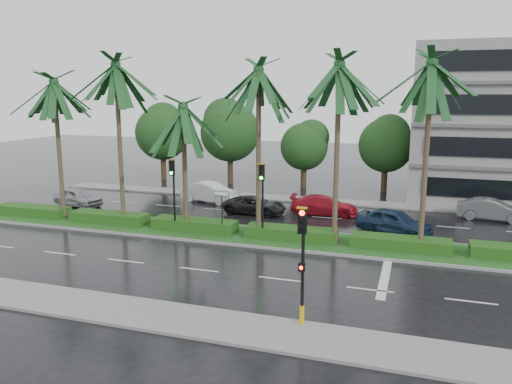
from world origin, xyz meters
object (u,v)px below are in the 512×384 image
(signal_median_left, at_px, (173,184))
(car_red, at_px, (324,205))
(car_darkgrey, at_px, (255,205))
(car_white, at_px, (210,192))
(car_grey, at_px, (492,210))
(signal_near, at_px, (302,261))
(car_silver, at_px, (78,197))
(street_sign, at_px, (222,202))
(car_blue, at_px, (394,222))

(signal_median_left, bearing_deg, car_red, 44.52)
(car_darkgrey, bearing_deg, car_white, 64.21)
(car_white, xyz_separation_m, car_grey, (19.96, 0.56, -0.06))
(car_darkgrey, xyz_separation_m, car_grey, (15.46, 3.11, 0.10))
(signal_near, height_order, car_silver, signal_near)
(signal_near, xyz_separation_m, car_white, (-11.50, 18.58, -1.73))
(car_white, distance_m, car_darkgrey, 5.17)
(car_silver, relative_size, car_grey, 0.94)
(street_sign, relative_size, car_blue, 0.58)
(car_darkgrey, bearing_deg, car_red, -72.10)
(car_blue, relative_size, car_grey, 1.04)
(signal_median_left, height_order, car_blue, signal_median_left)
(signal_near, distance_m, car_silver, 24.76)
(car_silver, bearing_deg, car_red, -67.23)
(signal_near, height_order, car_red, signal_near)
(signal_median_left, bearing_deg, car_grey, 27.11)
(car_red, height_order, car_grey, car_grey)
(signal_median_left, bearing_deg, signal_near, -44.09)
(signal_median_left, bearing_deg, car_blue, 17.31)
(signal_near, height_order, street_sign, signal_near)
(signal_median_left, height_order, car_darkgrey, signal_median_left)
(car_silver, height_order, car_blue, car_blue)
(car_red, relative_size, car_blue, 1.03)
(car_grey, bearing_deg, street_sign, 127.22)
(car_darkgrey, distance_m, car_blue, 9.81)
(car_silver, bearing_deg, signal_near, -111.89)
(signal_near, xyz_separation_m, car_red, (-2.35, 17.21, -1.83))
(street_sign, xyz_separation_m, car_silver, (-13.25, 4.27, -1.44))
(car_silver, distance_m, car_darkgrey, 13.38)
(street_sign, bearing_deg, car_red, 57.65)
(signal_median_left, height_order, car_silver, signal_median_left)
(car_white, bearing_deg, car_darkgrey, -107.85)
(car_white, height_order, car_darkgrey, car_white)
(signal_median_left, xyz_separation_m, car_red, (7.65, 7.52, -2.33))
(street_sign, height_order, car_red, street_sign)
(signal_median_left, distance_m, car_grey, 20.86)
(car_silver, distance_m, car_blue, 22.75)
(car_silver, bearing_deg, street_sign, -94.83)
(car_white, xyz_separation_m, car_blue, (14.00, -4.99, -0.00))
(car_darkgrey, height_order, car_blue, car_blue)
(car_red, distance_m, car_grey, 10.98)
(street_sign, distance_m, car_red, 8.81)
(signal_median_left, relative_size, car_blue, 0.97)
(car_silver, xyz_separation_m, car_red, (17.89, 3.06, -0.02))
(car_red, bearing_deg, signal_near, -176.40)
(street_sign, xyz_separation_m, car_white, (-4.50, 8.71, -1.36))
(street_sign, bearing_deg, car_darkgrey, 90.00)
(car_red, bearing_deg, car_darkgrey, 100.02)
(signal_median_left, bearing_deg, car_white, 99.58)
(street_sign, bearing_deg, car_white, 117.34)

